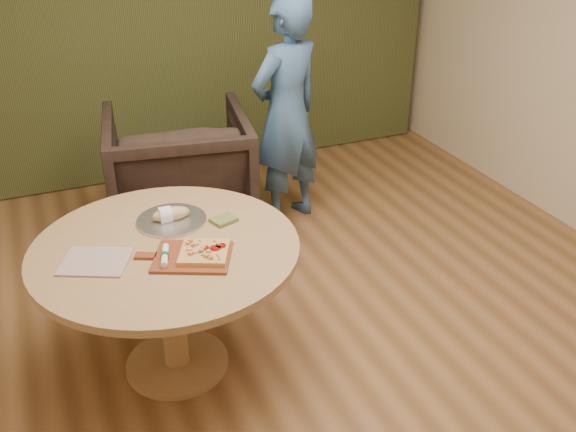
# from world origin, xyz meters

# --- Properties ---
(room_shell) EXTENTS (5.04, 6.04, 2.84)m
(room_shell) POSITION_xyz_m (0.00, 0.00, 1.40)
(room_shell) COLOR olive
(room_shell) RESTS_ON ground
(curtain) EXTENTS (4.80, 0.14, 2.78)m
(curtain) POSITION_xyz_m (0.00, 2.90, 1.40)
(curtain) COLOR #343B1B
(curtain) RESTS_ON ground
(pedestal_table) EXTENTS (1.30, 1.30, 0.75)m
(pedestal_table) POSITION_xyz_m (-0.57, 0.39, 0.61)
(pedestal_table) COLOR tan
(pedestal_table) RESTS_ON ground
(pizza_paddle) EXTENTS (0.47, 0.40, 0.01)m
(pizza_paddle) POSITION_xyz_m (-0.49, 0.23, 0.76)
(pizza_paddle) COLOR brown
(pizza_paddle) RESTS_ON pedestal_table
(flatbread_pizza) EXTENTS (0.29, 0.29, 0.04)m
(flatbread_pizza) POSITION_xyz_m (-0.43, 0.21, 0.78)
(flatbread_pizza) COLOR #E8A95A
(flatbread_pizza) RESTS_ON pizza_paddle
(cutlery_roll) EXTENTS (0.08, 0.20, 0.03)m
(cutlery_roll) POSITION_xyz_m (-0.60, 0.25, 0.78)
(cutlery_roll) COLOR white
(cutlery_roll) RESTS_ON pizza_paddle
(newspaper) EXTENTS (0.38, 0.35, 0.01)m
(newspaper) POSITION_xyz_m (-0.90, 0.36, 0.76)
(newspaper) COLOR beige
(newspaper) RESTS_ON pedestal_table
(serving_tray) EXTENTS (0.36, 0.36, 0.02)m
(serving_tray) POSITION_xyz_m (-0.49, 0.61, 0.76)
(serving_tray) COLOR silver
(serving_tray) RESTS_ON pedestal_table
(bread_roll) EXTENTS (0.19, 0.09, 0.09)m
(bread_roll) POSITION_xyz_m (-0.50, 0.61, 0.79)
(bread_roll) COLOR #D1B27F
(bread_roll) RESTS_ON serving_tray
(green_packet) EXTENTS (0.15, 0.13, 0.02)m
(green_packet) POSITION_xyz_m (-0.24, 0.50, 0.76)
(green_packet) COLOR #4B5D2A
(green_packet) RESTS_ON pedestal_table
(armchair) EXTENTS (1.10, 1.05, 0.99)m
(armchair) POSITION_xyz_m (-0.16, 1.81, 0.50)
(armchair) COLOR black
(armchair) RESTS_ON ground
(person_standing) EXTENTS (0.71, 0.59, 1.66)m
(person_standing) POSITION_xyz_m (0.61, 1.69, 0.83)
(person_standing) COLOR #3C6393
(person_standing) RESTS_ON ground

